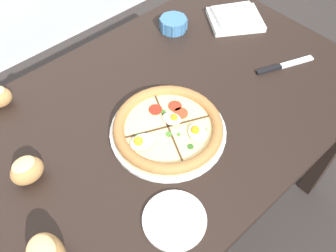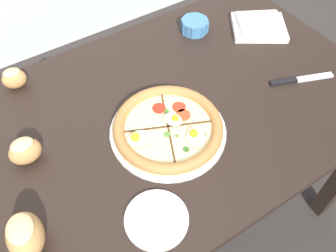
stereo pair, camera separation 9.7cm
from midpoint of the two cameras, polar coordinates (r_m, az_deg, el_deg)
ground_plane at (r=1.65m, az=-0.70°, el=-15.36°), size 12.00×12.00×0.00m
dining_table at (r=1.09m, az=-1.01°, el=-2.37°), size 1.45×0.81×0.73m
pizza at (r=0.97m, az=2.83°, el=-0.54°), size 0.32×0.32×0.06m
ramekin_bowl at (r=1.31m, az=6.48°, el=15.66°), size 0.10×0.10×0.05m
napkin_folded at (r=1.37m, az=16.47°, el=15.07°), size 0.24×0.23×0.04m
bread_piece_near at (r=1.16m, az=-21.33°, el=7.04°), size 0.08×0.07×0.07m
bread_piece_mid at (r=0.83m, az=-18.84°, el=-16.46°), size 0.10×0.12×0.10m
bread_piece_far at (r=0.96m, az=-19.36°, el=-3.93°), size 0.08×0.06×0.07m
knife_main at (r=1.22m, az=22.69°, el=6.81°), size 0.20×0.09×0.01m
side_saucer at (r=0.86m, az=1.48°, el=-15.00°), size 0.15×0.15×0.01m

